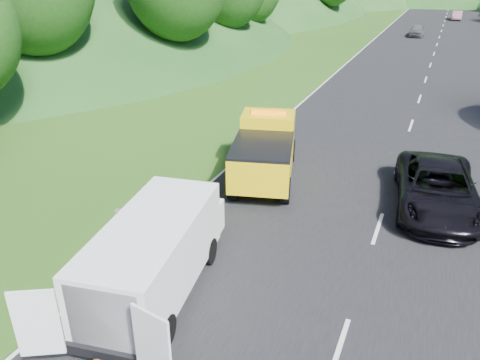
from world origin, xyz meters
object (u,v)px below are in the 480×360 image
at_px(child, 192,273).
at_px(suitcase, 122,218).
at_px(woman, 165,241).
at_px(tow_truck, 265,149).
at_px(passing_suv, 433,209).
at_px(white_van, 156,252).

bearing_deg(child, suitcase, -147.78).
height_order(child, suitcase, suitcase).
distance_m(woman, suitcase, 1.91).
height_order(woman, child, woman).
height_order(tow_truck, passing_suv, tow_truck).
distance_m(woman, child, 2.03).
relative_size(woman, suitcase, 2.88).
height_order(white_van, child, white_van).
bearing_deg(suitcase, white_van, -39.03).
bearing_deg(child, tow_truck, 147.69).
height_order(white_van, passing_suv, white_van).
distance_m(tow_truck, passing_suv, 6.83).
relative_size(woman, child, 1.72).
xyz_separation_m(woman, child, (1.66, -1.18, 0.00)).
xyz_separation_m(tow_truck, woman, (-1.24, -5.94, -1.27)).
relative_size(white_van, passing_suv, 1.15).
distance_m(woman, passing_suv, 9.86).
height_order(tow_truck, woman, tow_truck).
xyz_separation_m(white_van, woman, (-1.22, 2.25, -1.30)).
bearing_deg(woman, passing_suv, -71.09).
xyz_separation_m(white_van, child, (0.43, 1.07, -1.30)).
bearing_deg(passing_suv, tow_truck, 171.71).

